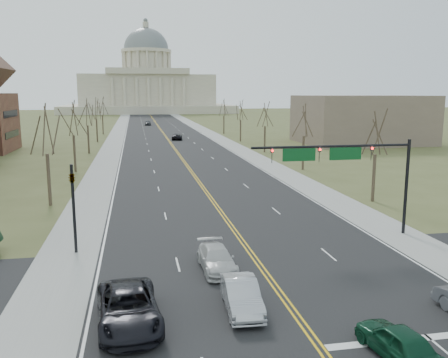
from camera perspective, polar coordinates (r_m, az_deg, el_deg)
name	(u,v)px	position (r m, az deg, el deg)	size (l,w,h in m)	color
ground	(312,337)	(22.27, 10.52, -18.17)	(600.00, 600.00, 0.00)	#484F27
road	(163,133)	(128.82, -7.34, 5.54)	(20.00, 380.00, 0.01)	black
cross_road	(273,284)	(27.38, 5.92, -12.40)	(120.00, 14.00, 0.01)	black
sidewalk_left	(117,133)	(128.70, -12.70, 5.38)	(4.00, 380.00, 0.03)	gray
sidewalk_right	(207,132)	(130.06, -2.03, 5.67)	(4.00, 380.00, 0.03)	gray
center_line	(163,133)	(128.82, -7.34, 5.55)	(0.42, 380.00, 0.01)	gold
edge_line_left	(126,133)	(128.64, -11.72, 5.41)	(0.15, 380.00, 0.01)	silver
edge_line_right	(199,132)	(129.75, -2.99, 5.65)	(0.15, 380.00, 0.01)	silver
stop_bar	(428,337)	(23.63, 23.38, -17.08)	(9.50, 0.50, 0.01)	silver
capitol	(147,86)	(268.22, -9.21, 10.98)	(90.00, 60.00, 50.00)	beige
signal_mast	(344,160)	(35.29, 14.28, 2.19)	(12.12, 0.44, 7.20)	black
signal_left	(73,199)	(32.68, -17.69, -2.26)	(0.32, 0.36, 6.00)	black
tree_r_0	(376,135)	(48.13, 17.83, 5.05)	(3.74, 3.74, 8.50)	#372820
tree_l_0	(46,133)	(47.04, -20.66, 5.25)	(3.96, 3.96, 9.00)	#372820
tree_r_1	(304,122)	(66.36, 9.61, 6.72)	(3.74, 3.74, 8.50)	#372820
tree_l_1	(73,120)	(66.78, -17.74, 6.73)	(3.96, 3.96, 9.00)	#372820
tree_r_2	(265,116)	(85.39, 4.96, 7.60)	(3.74, 3.74, 8.50)	#372820
tree_l_2	(87,114)	(86.64, -16.14, 7.53)	(3.96, 3.96, 9.00)	#372820
tree_r_3	(241,111)	(104.78, 2.01, 8.13)	(3.74, 3.74, 8.50)	#372820
tree_l_3	(96,110)	(106.56, -15.14, 8.03)	(3.96, 3.96, 9.00)	#372820
tree_r_4	(224,108)	(124.36, -0.02, 8.48)	(3.74, 3.74, 8.50)	#372820
tree_l_4	(102,107)	(126.50, -14.46, 8.37)	(3.96, 3.96, 9.00)	#372820
bldg_right_mass	(361,119)	(105.55, 16.18, 6.90)	(25.00, 20.00, 10.00)	#6B5A4C
car_nb_inner_lead	(397,341)	(21.31, 20.14, -17.85)	(1.66, 4.14, 1.41)	#0C3823
car_sb_inner_lead	(241,295)	(23.97, 2.11, -13.80)	(1.60, 4.58, 1.51)	#A7A8AF
car_sb_outer_lead	(128,308)	(22.93, -11.43, -14.96)	(2.76, 5.99, 1.66)	black
car_sb_inner_second	(217,259)	(28.95, -0.88, -9.59)	(1.92, 4.73, 1.37)	#BABABA
car_far_nb	(177,137)	(109.10, -5.68, 5.09)	(2.27, 4.93, 1.37)	black
car_far_sb	(148,123)	(159.46, -9.15, 6.70)	(1.94, 4.82, 1.64)	#484A4F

